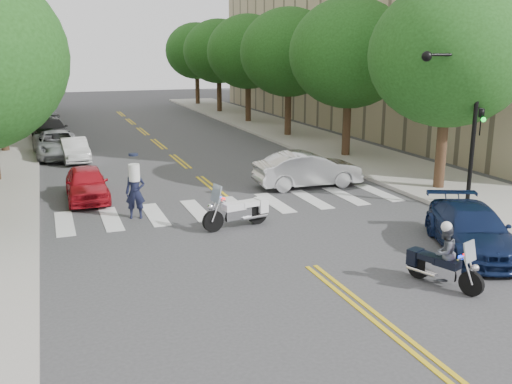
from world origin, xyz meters
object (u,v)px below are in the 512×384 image
motorcycle_police (442,257)px  officer_standing (135,192)px  motorcycle_parked (241,211)px  sedan_blue (472,229)px  convertible (308,169)px

motorcycle_police → officer_standing: 10.65m
motorcycle_parked → sedan_blue: bearing=-141.4°
motorcycle_police → motorcycle_parked: motorcycle_police is taller
officer_standing → sedan_blue: size_ratio=0.40×
motorcycle_parked → officer_standing: 3.88m
motorcycle_police → officer_standing: size_ratio=1.08×
officer_standing → motorcycle_parked: bearing=-21.8°
sedan_blue → officer_standing: bearing=164.6°
motorcycle_police → officer_standing: (-6.28, 8.60, 0.17)m
motorcycle_police → convertible: size_ratio=0.44×
motorcycle_police → sedan_blue: (2.43, 1.77, -0.09)m
convertible → sedan_blue: convertible is taller
motorcycle_police → sedan_blue: motorcycle_police is taller
officer_standing → convertible: 7.99m
motorcycle_police → convertible: bearing=-117.8°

